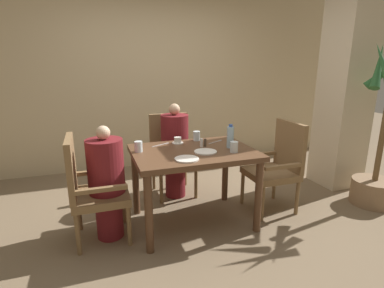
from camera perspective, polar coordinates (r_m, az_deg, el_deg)
name	(u,v)px	position (r m, az deg, el deg)	size (l,w,h in m)	color
ground_plane	(193,221)	(3.17, 0.26, -14.49)	(16.00, 16.00, 0.00)	#7A664C
wall_back	(151,75)	(4.64, -7.81, 12.94)	(8.00, 0.06, 2.80)	#C6B289
pillar_stone	(347,81)	(4.27, 27.36, 10.59)	(0.50, 0.50, 2.70)	beige
dining_table	(193,161)	(2.90, 0.27, -3.24)	(1.16, 0.85, 0.76)	brown
chair_left_side	(90,187)	(2.81, -18.85, -7.68)	(0.49, 0.49, 0.97)	brown
diner_in_left_chair	(107,182)	(2.80, -15.91, -6.96)	(0.32, 0.32, 1.05)	maroon
chair_far_side	(172,152)	(3.68, -3.86, -1.46)	(0.49, 0.49, 0.97)	brown
diner_in_far_chair	(175,150)	(3.53, -3.27, -1.14)	(0.32, 0.32, 1.12)	maroon
chair_right_side	(278,164)	(3.37, 15.99, -3.63)	(0.49, 0.49, 0.97)	brown
potted_palm	(380,153)	(3.91, 32.23, -1.50)	(0.60, 0.63, 1.79)	#896B4C
plate_main_left	(205,152)	(2.80, 2.57, -1.48)	(0.21, 0.21, 0.01)	white
plate_main_right	(187,159)	(2.59, -1.01, -2.86)	(0.21, 0.21, 0.01)	white
teacup_with_saucer	(178,141)	(3.11, -2.74, 0.64)	(0.12, 0.12, 0.07)	white
water_bottle	(230,137)	(2.95, 7.32, 1.35)	(0.07, 0.07, 0.23)	#A3C6DB
glass_tall_near	(138,147)	(2.85, -10.17, -0.49)	(0.07, 0.07, 0.10)	silver
glass_tall_mid	(197,136)	(3.22, 0.87, 1.55)	(0.07, 0.07, 0.10)	silver
glass_tall_far	(234,147)	(2.82, 8.01, -0.56)	(0.07, 0.07, 0.10)	silver
salt_shaker	(201,143)	(2.97, 1.81, 0.24)	(0.03, 0.03, 0.08)	white
pepper_shaker	(205,143)	(2.98, 2.51, 0.26)	(0.03, 0.03, 0.08)	#4C3D2D
fork_beside_plate	(216,142)	(3.18, 4.66, 0.46)	(0.19, 0.11, 0.00)	silver
knife_beside_plate	(161,145)	(3.07, -5.84, -0.10)	(0.20, 0.11, 0.00)	silver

